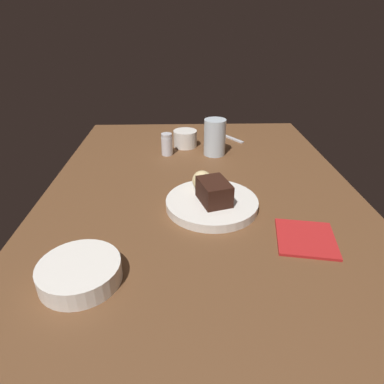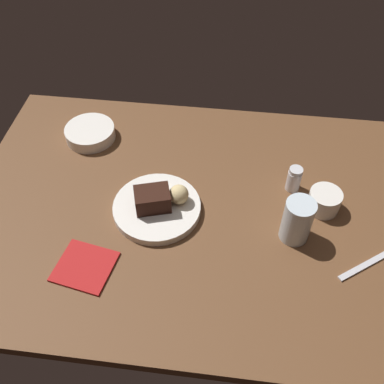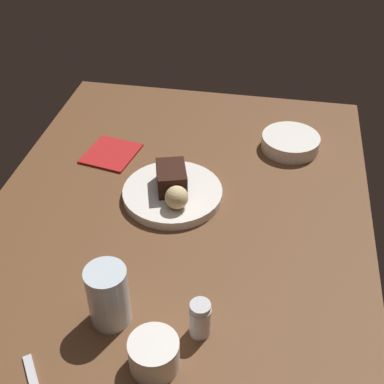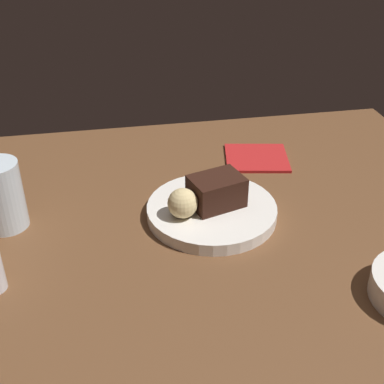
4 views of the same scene
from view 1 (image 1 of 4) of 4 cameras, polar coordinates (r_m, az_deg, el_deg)
dining_table at (r=91.07cm, az=1.56°, el=-0.48°), size 120.00×84.00×3.00cm
dessert_plate at (r=82.08cm, az=3.41°, el=-1.96°), size 22.58×22.58×2.17cm
chocolate_cake_slice at (r=79.54cm, az=3.79°, el=0.07°), size 10.29×8.70×5.34cm
bread_roll at (r=85.00cm, az=1.89°, el=2.00°), size 5.08×5.08×5.08cm
salt_shaker at (r=112.45cm, az=-4.32°, el=8.13°), size 3.77×3.77×7.31cm
water_glass at (r=111.92cm, az=3.91°, el=9.33°), size 7.21×7.21×11.92cm
side_bowl at (r=64.06cm, az=-18.63°, el=-12.89°), size 14.69×14.69×3.70cm
coffee_cup at (r=119.70cm, az=-1.17°, el=9.12°), size 8.28×8.28×5.77cm
butter_knife at (r=131.24cm, az=5.69°, el=9.54°), size 16.26×12.20×0.50cm
folded_napkin at (r=75.29cm, az=18.89°, el=-7.50°), size 14.86×14.22×0.60cm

